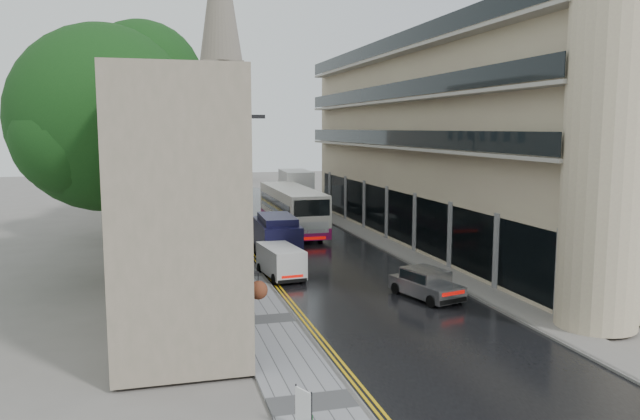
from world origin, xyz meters
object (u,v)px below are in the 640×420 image
white_lorry (286,195)px  silver_hatchback (432,292)px  tree_far (123,154)px  estate_sign (304,410)px  lamp_post_far (222,185)px  pedestrian (230,255)px  lamp_post_near (248,200)px  white_van (275,268)px  navy_van (264,243)px  cream_bus (285,216)px  tree_near (106,151)px

white_lorry → silver_hatchback: white_lorry is taller
white_lorry → silver_hatchback: (0.42, -29.71, -1.39)m
tree_far → silver_hatchback: size_ratio=3.24×
white_lorry → estate_sign: bearing=-98.1°
silver_hatchback → lamp_post_far: size_ratio=0.51×
pedestrian → lamp_post_near: 4.22m
white_van → silver_hatchback: bearing=-50.3°
navy_van → white_lorry: bearing=76.4°
tree_far → pedestrian: (6.01, -13.17, -5.10)m
cream_bus → lamp_post_near: (-4.57, -12.50, 2.70)m
white_lorry → navy_van: bearing=-102.2°
tree_far → white_lorry: 16.21m
tree_far → navy_van: bearing=-55.5°
white_lorry → estate_sign: white_lorry is taller
white_lorry → navy_van: white_lorry is taller
white_van → navy_van: bearing=80.9°
navy_van → estate_sign: navy_van is taller
cream_bus → pedestrian: (-5.26, -9.96, -0.61)m
silver_hatchback → lamp_post_far: (-6.99, 21.67, 3.13)m
pedestrian → lamp_post_far: (1.07, 12.83, 2.75)m
tree_far → cream_bus: bearing=-15.9°
white_lorry → white_van: size_ratio=2.05×
tree_near → estate_sign: tree_near is taller
white_lorry → white_van: (-5.68, -23.80, -1.22)m
white_van → lamp_post_near: size_ratio=0.46×
tree_far → navy_van: tree_far is taller
white_van → pedestrian: (-1.96, 2.93, 0.22)m
estate_sign → pedestrian: bearing=64.2°
silver_hatchback → pedestrian: bearing=117.9°
tree_near → navy_van: tree_near is taller
tree_far → lamp_post_far: size_ratio=1.66×
tree_near → lamp_post_near: bearing=-21.1°
white_lorry → lamp_post_far: bearing=-125.9°
lamp_post_near → silver_hatchback: bearing=-37.2°
white_lorry → tree_far: bearing=-147.2°
white_lorry → pedestrian: 22.25m
navy_van → lamp_post_far: (-1.10, 11.58, 2.40)m
estate_sign → lamp_post_far: bearing=62.7°
white_lorry → lamp_post_near: size_ratio=0.93×
tree_near → estate_sign: 20.85m
white_lorry → lamp_post_far: 10.53m
tree_far → estate_sign: size_ratio=11.23×
pedestrian → lamp_post_near: (0.69, -2.54, 3.30)m
tree_near → pedestrian: size_ratio=6.89×
navy_van → pedestrian: 2.53m
tree_near → estate_sign: (5.95, -18.97, -6.27)m
white_van → pedestrian: pedestrian is taller
navy_van → lamp_post_far: lamp_post_far is taller
lamp_post_near → estate_sign: (-1.05, -16.27, -3.76)m
silver_hatchback → lamp_post_near: 10.38m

